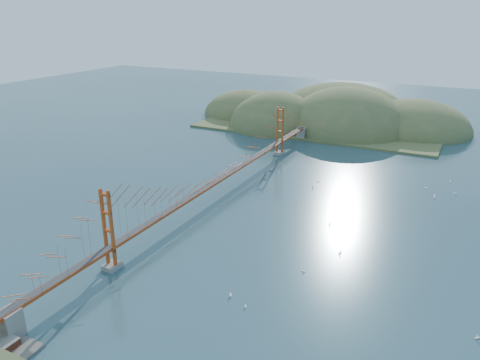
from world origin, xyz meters
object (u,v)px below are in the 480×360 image
at_px(bridge, 219,160).
at_px(sailboat_1, 341,222).
at_px(fort, 0,342).
at_px(sailboat_0, 330,224).
at_px(sailboat_2, 303,270).

distance_m(bridge, sailboat_1, 25.25).
distance_m(fort, sailboat_0, 50.24).
bearing_deg(bridge, sailboat_0, -7.50).
bearing_deg(sailboat_0, sailboat_2, -86.10).
bearing_deg(sailboat_0, sailboat_1, 45.25).
distance_m(bridge, fort, 48.40).
xyz_separation_m(sailboat_1, sailboat_0, (-1.51, -1.53, 0.00)).
relative_size(bridge, sailboat_0, 140.73).
distance_m(bridge, sailboat_0, 23.95).
bearing_deg(fort, sailboat_1, 62.84).
height_order(fort, sailboat_1, fort).
xyz_separation_m(fort, sailboat_1, (23.86, 46.52, -0.52)).
xyz_separation_m(bridge, sailboat_2, (23.83, -18.89, -6.87)).
height_order(bridge, sailboat_2, bridge).
xyz_separation_m(sailboat_1, sailboat_2, (-0.43, -17.43, -0.01)).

